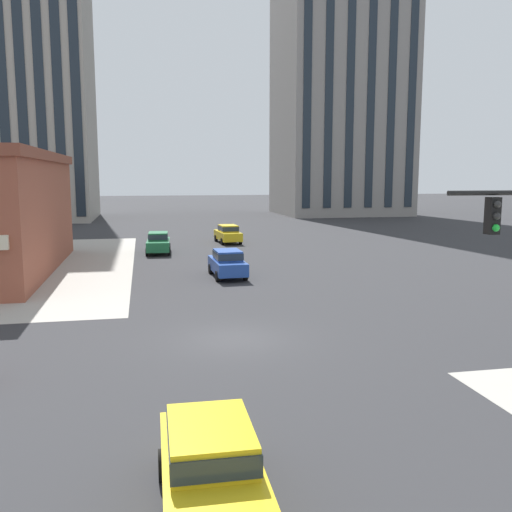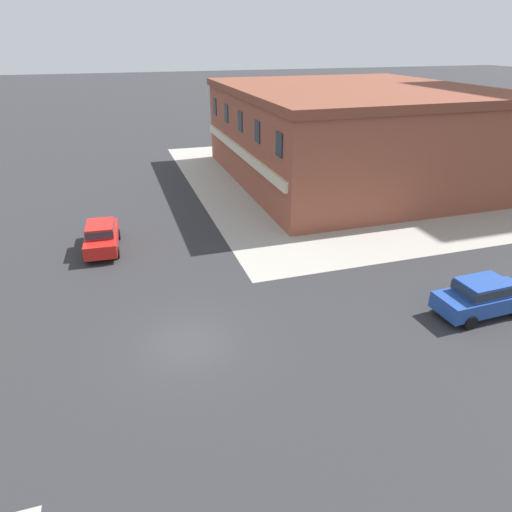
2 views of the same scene
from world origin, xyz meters
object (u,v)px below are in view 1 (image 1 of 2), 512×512
Objects in this scene: car_parked_curb at (158,242)px; car_main_northbound_far at (227,262)px; car_cross_westbound at (228,233)px; car_cross_far at (211,467)px.

car_main_northbound_far is at bearing -71.73° from car_parked_curb.
car_main_northbound_far is 17.50m from car_cross_westbound.
car_parked_curb and car_cross_far have the same top height.
car_cross_westbound is 8.63m from car_parked_curb.
car_parked_curb is at bearing 89.90° from car_cross_far.
car_cross_far is (-6.57, -41.08, 0.00)m from car_cross_westbound.
car_cross_westbound is at bearing 41.03° from car_parked_curb.
car_parked_curb is at bearing -138.97° from car_cross_westbound.
car_parked_curb is at bearing 108.27° from car_main_northbound_far.
car_main_northbound_far is 12.25m from car_parked_curb.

